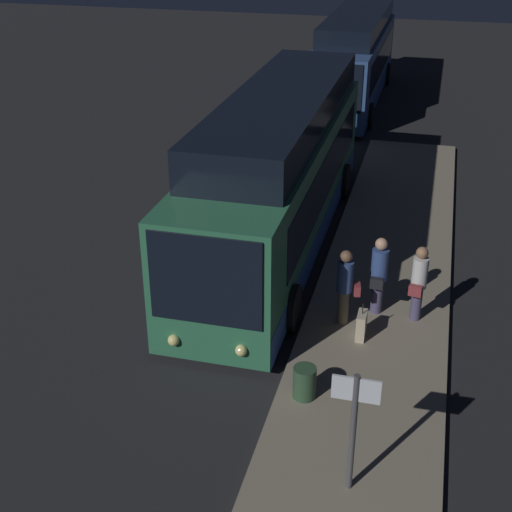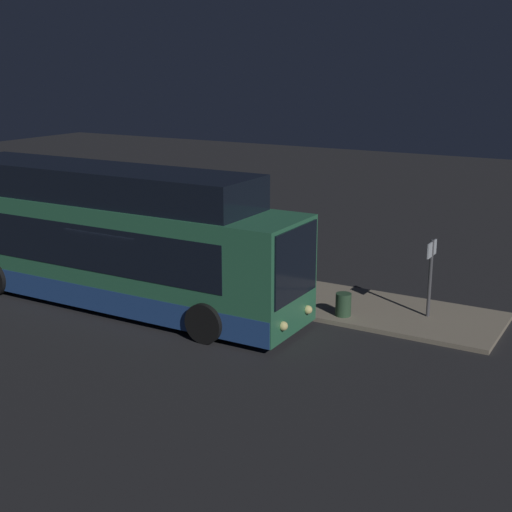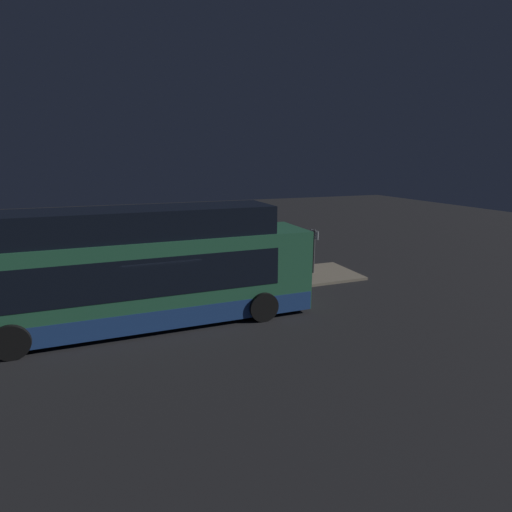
% 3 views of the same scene
% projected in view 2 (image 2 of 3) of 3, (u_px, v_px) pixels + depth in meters
% --- Properties ---
extents(ground, '(80.00, 80.00, 0.00)m').
position_uv_depth(ground, '(131.00, 307.00, 21.09)').
color(ground, '#232326').
extents(platform, '(20.00, 3.14, 0.13)m').
position_uv_depth(platform, '(193.00, 278.00, 23.72)').
color(platform, gray).
rests_on(platform, ground).
extents(bus_lead, '(12.26, 2.85, 4.09)m').
position_uv_depth(bus_lead, '(109.00, 243.00, 21.04)').
color(bus_lead, '#2D704C').
rests_on(bus_lead, ground).
extents(passenger_boarding, '(0.55, 0.39, 1.84)m').
position_uv_depth(passenger_boarding, '(256.00, 257.00, 22.19)').
color(passenger_boarding, '#4C476B').
rests_on(passenger_boarding, platform).
extents(passenger_waiting, '(0.41, 0.57, 1.77)m').
position_uv_depth(passenger_waiting, '(263.00, 266.00, 21.36)').
color(passenger_waiting, '#6B604C').
rests_on(passenger_waiting, platform).
extents(passenger_with_bags, '(0.56, 0.40, 1.78)m').
position_uv_depth(passenger_with_bags, '(272.00, 252.00, 22.89)').
color(passenger_with_bags, '#4C476B').
rests_on(passenger_with_bags, platform).
extents(suitcase, '(0.47, 0.19, 0.83)m').
position_uv_depth(suitcase, '(285.00, 286.00, 21.68)').
color(suitcase, beige).
rests_on(suitcase, platform).
extents(sign_post, '(0.10, 0.74, 2.20)m').
position_uv_depth(sign_post, '(431.00, 268.00, 19.59)').
color(sign_post, '#4C4C51').
rests_on(sign_post, platform).
extents(trash_bin, '(0.44, 0.44, 0.65)m').
position_uv_depth(trash_bin, '(343.00, 305.00, 19.92)').
color(trash_bin, '#2D4C33').
rests_on(trash_bin, platform).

